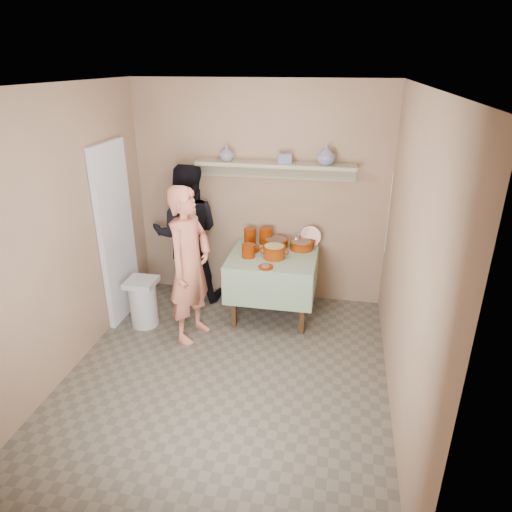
% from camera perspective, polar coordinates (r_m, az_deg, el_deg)
% --- Properties ---
extents(ground, '(3.50, 3.50, 0.00)m').
position_cam_1_polar(ground, '(4.49, -3.80, -14.89)').
color(ground, '#615A4C').
rests_on(ground, ground).
extents(tile_panel, '(0.06, 0.70, 2.00)m').
position_cam_1_polar(tile_panel, '(5.28, -17.04, 2.64)').
color(tile_panel, silver).
rests_on(tile_panel, ground).
extents(plate_stack_a, '(0.14, 0.14, 0.19)m').
position_cam_1_polar(plate_stack_a, '(5.39, -0.77, 2.49)').
color(plate_stack_a, '#6E2004').
rests_on(plate_stack_a, serving_table).
extents(plate_stack_b, '(0.16, 0.16, 0.19)m').
position_cam_1_polar(plate_stack_b, '(5.40, 1.26, 2.55)').
color(plate_stack_b, '#6E2004').
rests_on(plate_stack_b, serving_table).
extents(bowl_stack, '(0.15, 0.15, 0.15)m').
position_cam_1_polar(bowl_stack, '(5.03, -0.95, 0.66)').
color(bowl_stack, '#6E2004').
rests_on(bowl_stack, serving_table).
extents(empty_bowl, '(0.18, 0.18, 0.05)m').
position_cam_1_polar(empty_bowl, '(5.21, -0.54, 0.93)').
color(empty_bowl, '#6E2004').
rests_on(empty_bowl, serving_table).
extents(propped_lid, '(0.25, 0.09, 0.24)m').
position_cam_1_polar(propped_lid, '(5.35, 6.83, 2.45)').
color(propped_lid, '#6E2004').
rests_on(propped_lid, serving_table).
extents(vase_right, '(0.25, 0.25, 0.21)m').
position_cam_1_polar(vase_right, '(5.10, 8.77, 12.37)').
color(vase_right, navy).
rests_on(vase_right, wall_shelf).
extents(vase_left, '(0.23, 0.23, 0.18)m').
position_cam_1_polar(vase_left, '(5.27, -3.71, 12.72)').
color(vase_left, navy).
rests_on(vase_left, wall_shelf).
extents(ceramic_box, '(0.17, 0.15, 0.11)m').
position_cam_1_polar(ceramic_box, '(5.14, 3.56, 12.08)').
color(ceramic_box, navy).
rests_on(ceramic_box, wall_shelf).
extents(person_cook, '(0.55, 0.69, 1.67)m').
position_cam_1_polar(person_cook, '(4.72, -8.30, -1.18)').
color(person_cook, '#D6765C').
rests_on(person_cook, ground).
extents(person_helper, '(0.94, 0.79, 1.69)m').
position_cam_1_polar(person_helper, '(5.54, -8.62, 2.72)').
color(person_helper, black).
rests_on(person_helper, ground).
extents(room_shell, '(3.04, 3.54, 2.62)m').
position_cam_1_polar(room_shell, '(3.72, -4.46, 5.04)').
color(room_shell, tan).
rests_on(room_shell, ground).
extents(serving_table, '(0.97, 0.97, 0.76)m').
position_cam_1_polar(serving_table, '(5.19, 2.18, -0.93)').
color(serving_table, '#4C2D16').
rests_on(serving_table, ground).
extents(cazuela_meat_a, '(0.30, 0.30, 0.10)m').
position_cam_1_polar(cazuela_meat_a, '(5.32, 2.50, 1.79)').
color(cazuela_meat_a, '#6F2304').
rests_on(cazuela_meat_a, serving_table).
extents(cazuela_meat_b, '(0.28, 0.28, 0.10)m').
position_cam_1_polar(cazuela_meat_b, '(5.27, 5.69, 1.45)').
color(cazuela_meat_b, '#6F2304').
rests_on(cazuela_meat_b, serving_table).
extents(ladle, '(0.08, 0.26, 0.19)m').
position_cam_1_polar(ladle, '(5.27, 5.10, 2.09)').
color(ladle, silver).
rests_on(ladle, cazuela_meat_b).
extents(cazuela_rice, '(0.33, 0.25, 0.14)m').
position_cam_1_polar(cazuela_rice, '(5.00, 2.28, 0.66)').
color(cazuela_rice, '#6F2304').
rests_on(cazuela_rice, serving_table).
extents(front_plate, '(0.16, 0.16, 0.03)m').
position_cam_1_polar(front_plate, '(4.79, 1.22, -1.37)').
color(front_plate, '#6E2004').
rests_on(front_plate, serving_table).
extents(wall_shelf, '(1.80, 0.25, 0.21)m').
position_cam_1_polar(wall_shelf, '(5.22, 2.44, 11.16)').
color(wall_shelf, tan).
rests_on(wall_shelf, room_shell).
extents(trash_bin, '(0.32, 0.32, 0.56)m').
position_cam_1_polar(trash_bin, '(5.27, -13.91, -5.62)').
color(trash_bin, silver).
rests_on(trash_bin, ground).
extents(electrical_cord, '(0.01, 0.05, 0.90)m').
position_cam_1_polar(electrical_cord, '(5.14, 16.26, 5.15)').
color(electrical_cord, silver).
rests_on(electrical_cord, wall_shelf).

